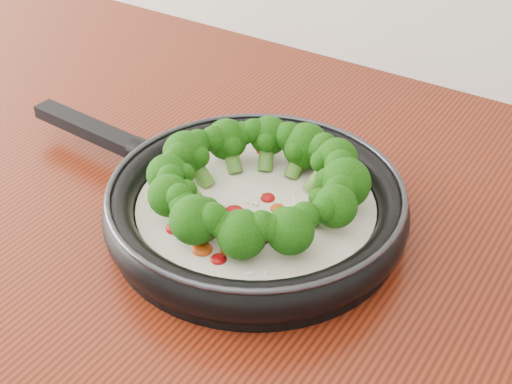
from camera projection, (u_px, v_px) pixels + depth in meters
The scene contains 1 object.
skillet at pixel (255, 200), 0.79m from camera, with size 0.53×0.36×0.10m.
Camera 1 is at (0.33, 0.51, 1.41)m, focal length 50.93 mm.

